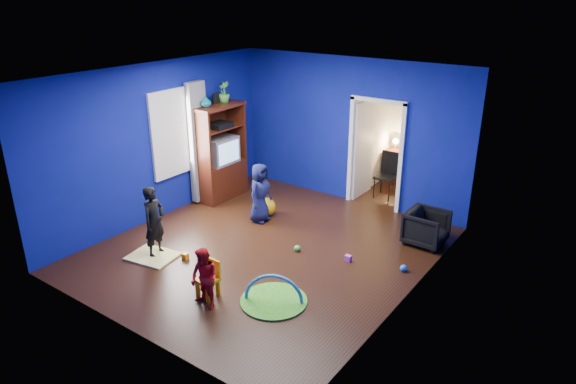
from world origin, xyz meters
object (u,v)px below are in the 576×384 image
Objects in this scene: tv_armoire at (219,152)px; study_desk at (404,168)px; child_navy at (260,193)px; folding_chair at (386,176)px; armchair at (426,228)px; child_black at (154,222)px; hopper_ball at (266,207)px; toddler_red at (204,279)px; play_mat at (274,301)px; crt_tv at (221,150)px; kid_chair at (207,281)px; vase at (206,101)px.

study_desk is (2.82, 2.94, -0.60)m from tv_armoire.
folding_chair is (1.39, 2.45, -0.10)m from child_navy.
armchair is 4.39m from tv_armoire.
child_black is at bearing -70.82° from tv_armoire.
hopper_ball is at bearing 103.17° from armchair.
tv_armoire reaches higher than child_black.
toddler_red is 1.03m from play_mat.
crt_tv is 0.74× the size of play_mat.
toddler_red reaches higher than kid_chair.
child_black is at bearing -68.44° from vase.
study_desk is (-1.50, 2.50, 0.07)m from armchair.
vase is (-1.43, 0.17, 1.51)m from child_navy.
toddler_red is 3.14m from hopper_ball.
kid_chair is (-0.15, 0.20, -0.19)m from toddler_red.
hopper_ball is (-1.19, 2.90, -0.26)m from toddler_red.
folding_chair is (0.40, 4.90, 0.21)m from kid_chair.
child_navy is at bearing 132.31° from play_mat.
crt_tv is at bearing -133.36° from study_desk.
folding_chair is at bearing 86.83° from kid_chair.
hopper_ball is (1.38, 0.08, -1.89)m from vase.
crt_tv is 1.60m from hopper_ball.
tv_armoire reaches higher than child_navy.
tv_armoire reaches higher than crt_tv.
crt_tv is 4.19m from play_mat.
study_desk reaches higher than kid_chair.
child_black reaches higher than study_desk.
child_navy is 0.46m from hopper_ball.
vase is 1.09m from crt_tv.
play_mat is at bearing -37.30° from tv_armoire.
toddler_red is at bearing -92.83° from folding_chair.
tv_armoire is 5.47× the size of hopper_ball.
toddler_red is at bearing -50.56° from tv_armoire.
folding_chair is at bearing 56.83° from hopper_ball.
toddler_red is 2.46× the size of hopper_ball.
toddler_red is at bearing -67.71° from hopper_ball.
crt_tv reaches higher than folding_chair.
toddler_red is at bearing -47.69° from vase.
crt_tv is at bearing 0.00° from tv_armoire.
armchair is at bearing -45.82° from folding_chair.
vase reaches higher than toddler_red.
armchair is at bearing -59.47° from child_black.
tv_armoire is at bearing -133.77° from study_desk.
study_desk is at bearing 31.48° from armchair.
kid_chair is (0.99, -2.45, -0.31)m from child_navy.
kid_chair is (1.54, -0.41, -0.35)m from child_black.
crt_tv is at bearing 135.57° from toddler_red.
play_mat is at bearing 160.62° from armchair.
armchair is at bearing 5.83° from crt_tv.
hopper_ball is at bearing -9.38° from crt_tv.
toddler_red is (1.14, -2.65, -0.12)m from child_navy.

